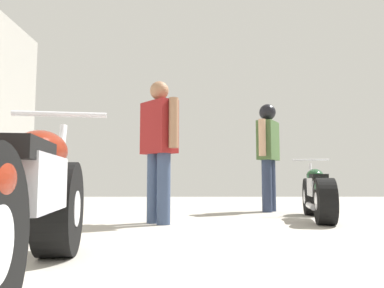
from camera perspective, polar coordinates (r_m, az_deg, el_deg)
The scene contains 5 objects.
ground_plane at distance 3.36m, azimuth 5.23°, elevation -14.12°, with size 15.78×15.78×0.00m, color #A8A399.
motorcycle_maroon_cruiser at distance 1.93m, azimuth -23.95°, elevation -8.35°, with size 0.65×2.05×0.95m.
motorcycle_black_naked at distance 5.05m, azimuth 18.81°, elevation -7.20°, with size 0.61×1.72×0.80m.
mechanic_in_blue at distance 4.38m, azimuth -4.96°, elevation 0.30°, with size 0.52×0.57×1.67m.
mechanic_with_helmet at distance 6.13m, azimuth 11.71°, elevation -0.39°, with size 0.44×0.64×1.73m.
Camera 1 is at (-0.29, -0.03, 0.50)m, focal length 34.82 mm.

